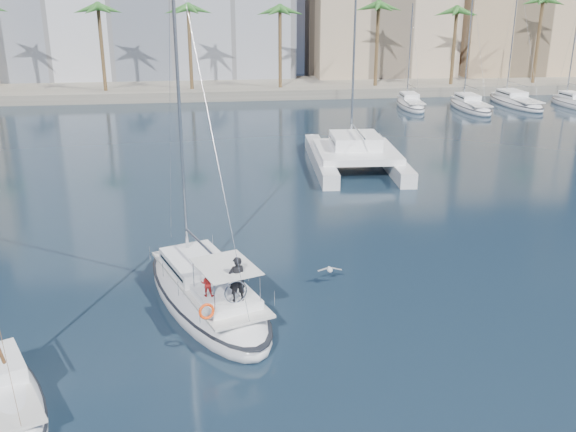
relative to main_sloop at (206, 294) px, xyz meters
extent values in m
plane|color=black|center=(4.18, 0.23, -0.52)|extent=(160.00, 160.00, 0.00)
cube|color=gray|center=(4.18, 61.23, 0.08)|extent=(120.00, 14.00, 1.20)
cube|color=tan|center=(26.18, 70.23, 9.48)|extent=(20.00, 14.00, 20.00)
cube|color=tan|center=(46.18, 68.23, 8.48)|extent=(18.00, 12.00, 18.00)
cylinder|color=brown|center=(4.18, 57.23, 4.73)|extent=(0.44, 0.44, 10.50)
sphere|color=#2F6926|center=(4.18, 57.23, 9.98)|extent=(3.60, 3.60, 3.60)
cylinder|color=brown|center=(38.18, 57.23, 4.73)|extent=(0.44, 0.44, 10.50)
sphere|color=#2F6926|center=(38.18, 57.23, 9.98)|extent=(3.60, 3.60, 3.60)
ellipsoid|color=white|center=(0.00, 0.01, -0.18)|extent=(7.12, 11.67, 2.31)
ellipsoid|color=black|center=(0.00, 0.01, 0.15)|extent=(7.19, 11.78, 0.18)
cube|color=silver|center=(0.07, -0.19, 0.70)|extent=(5.21, 8.70, 0.12)
cube|color=white|center=(-0.37, 1.02, 1.06)|extent=(3.48, 4.23, 0.60)
cube|color=black|center=(-0.37, 1.02, 1.08)|extent=(3.35, 3.84, 0.14)
cylinder|color=#B7BABF|center=(-0.80, 2.22, 8.05)|extent=(0.15, 0.15, 14.59)
cylinder|color=#B7BABF|center=(-0.04, 0.11, 2.26)|extent=(1.63, 4.26, 0.11)
cube|color=white|center=(0.80, -2.20, 0.94)|extent=(2.93, 3.33, 0.36)
cube|color=silver|center=(0.83, -2.30, 2.31)|extent=(2.93, 3.33, 0.04)
torus|color=silver|center=(1.16, -3.21, 1.61)|extent=(0.92, 0.38, 0.96)
torus|color=#FE410D|center=(0.03, -4.07, 1.31)|extent=(0.66, 0.40, 0.64)
imported|color=black|center=(1.24, -2.97, 2.04)|extent=(0.77, 0.60, 1.86)
imported|color=maroon|center=(0.08, -2.39, 1.66)|extent=(0.61, 0.52, 1.08)
ellipsoid|color=white|center=(-6.69, -6.51, -0.28)|extent=(4.95, 7.21, 1.63)
ellipsoid|color=black|center=(-6.69, -6.51, -0.05)|extent=(5.00, 7.28, 0.18)
cube|color=silver|center=(-6.63, -6.63, 0.34)|extent=(3.64, 5.37, 0.12)
cube|color=white|center=(9.08, 22.53, 0.03)|extent=(1.98, 13.29, 1.10)
cube|color=white|center=(14.49, 22.21, 0.03)|extent=(1.98, 13.29, 1.10)
cube|color=white|center=(11.74, 21.71, 0.78)|extent=(6.44, 7.62, 0.50)
cube|color=white|center=(11.78, 22.37, 1.48)|extent=(3.87, 4.18, 1.00)
cube|color=black|center=(11.78, 22.37, 1.53)|extent=(3.86, 3.65, 0.18)
cylinder|color=#B7BABF|center=(11.90, 24.35, 9.80)|extent=(0.18, 0.18, 17.65)
ellipsoid|color=silver|center=(5.78, 1.45, 0.20)|extent=(0.24, 0.45, 0.22)
sphere|color=silver|center=(5.78, 1.67, 0.22)|extent=(0.12, 0.12, 0.12)
cube|color=gray|center=(5.46, 1.45, 0.23)|extent=(0.52, 0.19, 0.12)
cube|color=gray|center=(6.10, 1.45, 0.23)|extent=(0.52, 0.19, 0.12)
camera|label=1|loc=(0.32, -25.60, 12.65)|focal=40.00mm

